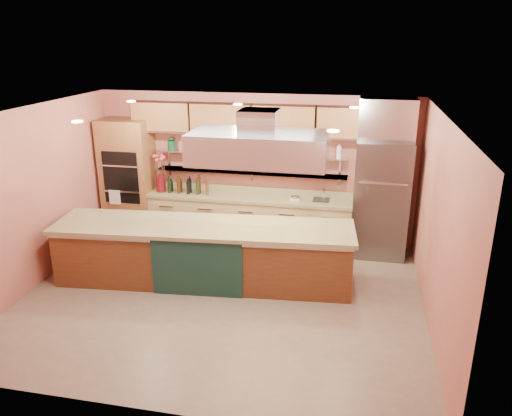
% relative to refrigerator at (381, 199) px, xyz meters
% --- Properties ---
extents(floor, '(6.00, 5.00, 0.02)m').
position_rel_refrigerator_xyz_m(floor, '(-2.35, -2.14, -1.06)').
color(floor, gray).
rests_on(floor, ground).
extents(ceiling, '(6.00, 5.00, 0.02)m').
position_rel_refrigerator_xyz_m(ceiling, '(-2.35, -2.14, 1.75)').
color(ceiling, black).
rests_on(ceiling, wall_back).
extents(wall_back, '(6.00, 0.04, 2.80)m').
position_rel_refrigerator_xyz_m(wall_back, '(-2.35, 0.36, 0.35)').
color(wall_back, '#C06A5A').
rests_on(wall_back, floor).
extents(wall_front, '(6.00, 0.04, 2.80)m').
position_rel_refrigerator_xyz_m(wall_front, '(-2.35, -4.64, 0.35)').
color(wall_front, '#C06A5A').
rests_on(wall_front, floor).
extents(wall_left, '(0.04, 5.00, 2.80)m').
position_rel_refrigerator_xyz_m(wall_left, '(-5.35, -2.14, 0.35)').
color(wall_left, '#C06A5A').
rests_on(wall_left, floor).
extents(wall_right, '(0.04, 5.00, 2.80)m').
position_rel_refrigerator_xyz_m(wall_right, '(0.65, -2.14, 0.35)').
color(wall_right, '#C06A5A').
rests_on(wall_right, floor).
extents(oven_stack, '(0.95, 0.64, 2.30)m').
position_rel_refrigerator_xyz_m(oven_stack, '(-4.80, 0.04, 0.10)').
color(oven_stack, '#975F36').
rests_on(oven_stack, floor).
extents(refrigerator, '(0.95, 0.72, 2.10)m').
position_rel_refrigerator_xyz_m(refrigerator, '(0.00, 0.00, 0.00)').
color(refrigerator, slate).
rests_on(refrigerator, floor).
extents(back_counter, '(3.84, 0.64, 0.93)m').
position_rel_refrigerator_xyz_m(back_counter, '(-2.40, 0.06, -0.58)').
color(back_counter, tan).
rests_on(back_counter, floor).
extents(wall_shelf_lower, '(3.60, 0.26, 0.03)m').
position_rel_refrigerator_xyz_m(wall_shelf_lower, '(-2.40, 0.23, 0.30)').
color(wall_shelf_lower, silver).
rests_on(wall_shelf_lower, wall_back).
extents(wall_shelf_upper, '(3.60, 0.26, 0.03)m').
position_rel_refrigerator_xyz_m(wall_shelf_upper, '(-2.40, 0.23, 0.65)').
color(wall_shelf_upper, silver).
rests_on(wall_shelf_upper, wall_back).
extents(upper_cabinets, '(4.60, 0.36, 0.55)m').
position_rel_refrigerator_xyz_m(upper_cabinets, '(-2.35, 0.18, 1.30)').
color(upper_cabinets, '#975F36').
rests_on(upper_cabinets, wall_back).
extents(range_hood, '(2.00, 1.00, 0.45)m').
position_rel_refrigerator_xyz_m(range_hood, '(-1.87, -1.65, 1.20)').
color(range_hood, silver).
rests_on(range_hood, ceiling).
extents(ceiling_downlights, '(4.00, 2.80, 0.02)m').
position_rel_refrigerator_xyz_m(ceiling_downlights, '(-2.35, -1.94, 1.72)').
color(ceiling_downlights, '#FFE5A5').
rests_on(ceiling_downlights, ceiling).
extents(island, '(4.72, 1.41, 0.97)m').
position_rel_refrigerator_xyz_m(island, '(-2.77, -1.65, -0.57)').
color(island, brown).
rests_on(island, floor).
extents(flower_vase, '(0.21, 0.21, 0.32)m').
position_rel_refrigerator_xyz_m(flower_vase, '(-4.13, 0.01, 0.04)').
color(flower_vase, '#5B0D15').
rests_on(flower_vase, back_counter).
extents(oil_bottle_cluster, '(0.89, 0.29, 0.28)m').
position_rel_refrigerator_xyz_m(oil_bottle_cluster, '(-3.56, 0.01, 0.02)').
color(oil_bottle_cluster, black).
rests_on(oil_bottle_cluster, back_counter).
extents(kitchen_scale, '(0.18, 0.15, 0.10)m').
position_rel_refrigerator_xyz_m(kitchen_scale, '(-1.52, 0.01, -0.07)').
color(kitchen_scale, silver).
rests_on(kitchen_scale, back_counter).
extents(bar_faucet, '(0.03, 0.03, 0.25)m').
position_rel_refrigerator_xyz_m(bar_faucet, '(-1.00, 0.11, 0.00)').
color(bar_faucet, white).
rests_on(bar_faucet, back_counter).
extents(copper_kettle, '(0.22, 0.22, 0.14)m').
position_rel_refrigerator_xyz_m(copper_kettle, '(-3.49, 0.23, 0.73)').
color(copper_kettle, orange).
rests_on(copper_kettle, wall_shelf_upper).
extents(green_canister, '(0.17, 0.17, 0.18)m').
position_rel_refrigerator_xyz_m(green_canister, '(-2.72, 0.23, 0.75)').
color(green_canister, '#0E4124').
rests_on(green_canister, wall_shelf_upper).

